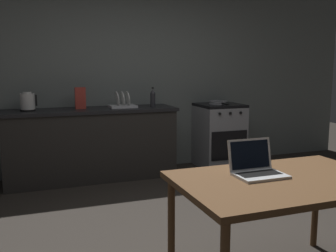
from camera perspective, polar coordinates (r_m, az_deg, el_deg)
The scene contains 11 objects.
ground_plane at distance 3.40m, azimuth 5.51°, elevation -16.05°, with size 12.00×12.00×0.00m, color #2D2823.
back_wall at distance 5.46m, azimuth -2.60°, elevation 7.36°, with size 6.40×0.10×2.58m, color slate.
kitchen_counter at distance 5.00m, azimuth -11.28°, elevation -2.60°, with size 2.16×0.64×0.90m.
stove_oven at distance 5.57m, azimuth 7.57°, elevation -1.36°, with size 0.60×0.62×0.90m.
dining_table at distance 2.58m, azimuth 16.58°, elevation -8.86°, with size 1.35×0.87×0.73m.
laptop at distance 2.58m, azimuth 13.02°, elevation -6.13°, with size 0.32×0.27×0.22m.
electric_kettle at distance 4.87m, azimuth -20.08°, elevation 3.36°, with size 0.20×0.17×0.23m.
bottle at distance 5.06m, azimuth -2.27°, elevation 4.23°, with size 0.07×0.07×0.26m.
frying_pan at distance 5.47m, azimuth 7.45°, elevation 3.49°, with size 0.27×0.44×0.05m.
cereal_box at distance 4.93m, azimuth -12.86°, elevation 4.05°, with size 0.13×0.05×0.27m.
dish_rack at distance 5.01m, azimuth -6.74°, elevation 3.28°, with size 0.34×0.26×0.21m.
Camera 1 is at (-1.36, -2.77, 1.43)m, focal length 41.15 mm.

